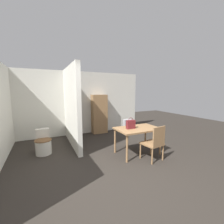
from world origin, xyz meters
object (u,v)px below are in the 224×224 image
toilet (43,144)px  space_heater (127,125)px  dining_table (138,131)px  wooden_cabinet (99,114)px  handbag (131,124)px  wooden_chair (154,142)px

toilet → space_heater: size_ratio=1.25×
dining_table → wooden_cabinet: bearing=94.8°
dining_table → handbag: bearing=172.4°
toilet → wooden_cabinet: wooden_cabinet is taller
toilet → handbag: 2.51m
dining_table → space_heater: dining_table is taller
wooden_chair → wooden_cabinet: size_ratio=0.57×
toilet → wooden_cabinet: size_ratio=0.41×
wooden_cabinet → dining_table: bearing=-85.2°
handbag → wooden_cabinet: 2.41m
toilet → wooden_cabinet: 2.58m
dining_table → toilet: dining_table is taller
handbag → space_heater: (1.17, 2.09, -0.59)m
wooden_chair → space_heater: wooden_chair is taller
space_heater → toilet: bearing=-163.8°
handbag → wooden_chair: bearing=-58.5°
handbag → space_heater: handbag is taller
toilet → wooden_chair: bearing=-33.9°
space_heater → wooden_chair: bearing=-107.3°
dining_table → handbag: 0.29m
dining_table → wooden_cabinet: wooden_cabinet is taller
handbag → wooden_cabinet: wooden_cabinet is taller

